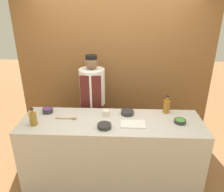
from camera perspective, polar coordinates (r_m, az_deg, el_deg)
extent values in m
plane|color=olive|center=(3.33, -0.11, -20.87)|extent=(14.00, 14.00, 0.00)
cube|color=brown|center=(3.69, 0.68, 5.50)|extent=(3.14, 0.18, 2.40)
cube|color=beige|center=(3.02, -0.12, -14.37)|extent=(2.29, 0.70, 0.95)
cylinder|color=#2D2D2D|center=(3.07, -16.46, -3.65)|extent=(0.14, 0.14, 0.06)
cylinder|color=#703384|center=(3.06, -16.50, -3.30)|extent=(0.11, 0.11, 0.02)
cylinder|color=#2D2D2D|center=(2.60, -2.03, -7.83)|extent=(0.17, 0.17, 0.05)
cylinder|color=red|center=(2.60, -2.03, -7.50)|extent=(0.14, 0.14, 0.01)
cylinder|color=#2D2D2D|center=(2.83, 17.32, -6.31)|extent=(0.14, 0.14, 0.04)
cylinder|color=green|center=(2.83, 17.36, -6.04)|extent=(0.12, 0.12, 0.01)
cylinder|color=#2D2D2D|center=(2.91, 4.04, -4.31)|extent=(0.17, 0.17, 0.05)
cylinder|color=brown|center=(2.90, 4.05, -3.99)|extent=(0.14, 0.14, 0.02)
cube|color=white|center=(2.68, 5.49, -7.32)|extent=(0.30, 0.19, 0.02)
cylinder|color=olive|center=(2.80, -19.91, -5.68)|extent=(0.09, 0.09, 0.16)
cylinder|color=olive|center=(2.76, -20.19, -3.78)|extent=(0.04, 0.04, 0.05)
cylinder|color=black|center=(2.74, -20.28, -3.21)|extent=(0.04, 0.04, 0.01)
cylinder|color=#9E661E|center=(3.02, 14.06, -2.68)|extent=(0.09, 0.09, 0.17)
cylinder|color=#9E661E|center=(2.97, 14.26, -0.70)|extent=(0.04, 0.04, 0.05)
cylinder|color=black|center=(2.96, 14.33, -0.10)|extent=(0.04, 0.04, 0.01)
cylinder|color=silver|center=(2.87, -1.63, -4.43)|extent=(0.09, 0.09, 0.08)
cylinder|color=#B2844C|center=(2.86, -12.43, -5.75)|extent=(0.23, 0.02, 0.02)
ellipsoid|color=#B2844C|center=(2.83, -9.83, -5.69)|extent=(0.06, 0.05, 0.02)
cylinder|color=#28282D|center=(3.61, -4.77, -8.20)|extent=(0.27, 0.27, 0.89)
cylinder|color=white|center=(3.30, -5.17, 2.49)|extent=(0.38, 0.38, 0.54)
cube|color=#561E19|center=(3.14, -5.57, 0.97)|extent=(0.30, 0.02, 0.50)
sphere|color=brown|center=(3.19, -5.41, 8.69)|extent=(0.19, 0.19, 0.19)
cylinder|color=black|center=(3.17, -5.46, 9.97)|extent=(0.17, 0.17, 0.07)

